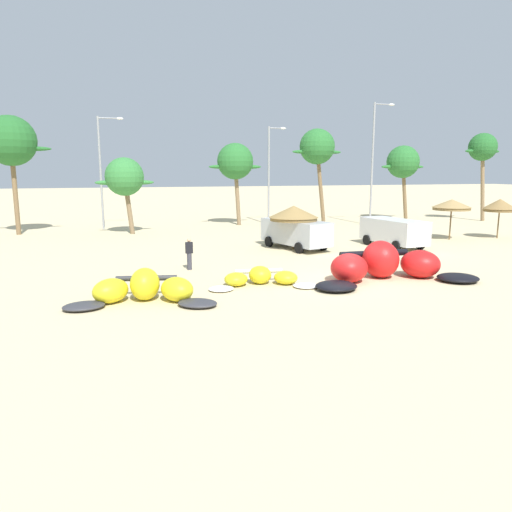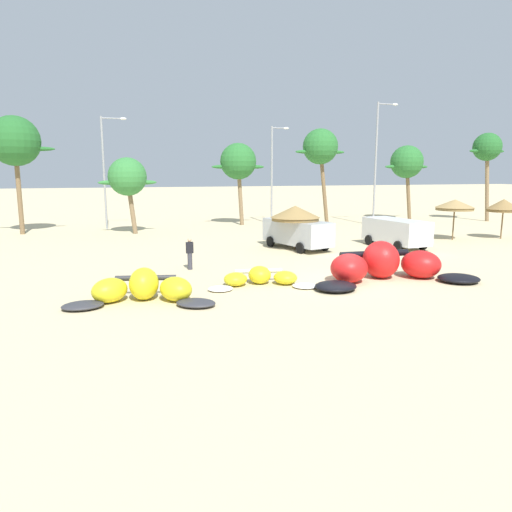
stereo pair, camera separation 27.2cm
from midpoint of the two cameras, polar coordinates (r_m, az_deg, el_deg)
The scene contains 19 objects.
ground_plane at distance 22.09m, azimuth 9.88°, elevation -2.97°, with size 260.00×260.00×0.00m, color beige.
kite_far_left at distance 18.80m, azimuth -13.66°, elevation -3.92°, with size 5.78×3.28×1.25m.
kite_left at distance 20.98m, azimuth 0.23°, elevation -2.66°, with size 4.95×2.60×0.79m.
kite_left_of_center at distance 22.68m, azimuth 14.87°, elevation -1.09°, with size 8.28×3.83×1.75m.
beach_umbrella_near_van at distance 30.29m, azimuth 4.26°, elevation 5.15°, with size 3.14×3.14×2.79m.
beach_umbrella_middle at distance 37.29m, azimuth 22.18°, elevation 5.71°, with size 2.74×2.74×2.93m.
beach_umbrella_near_palms at distance 39.52m, azimuth 26.97°, elevation 5.44°, with size 2.37×2.37×2.92m.
parked_van at distance 32.58m, azimuth 15.77°, elevation 2.96°, with size 2.62×4.96×1.84m.
parked_car_second at distance 30.85m, azimuth 4.36°, elevation 2.93°, with size 3.33×5.46×1.84m.
person_near_kites at distance 24.34m, azimuth -8.31°, elevation 0.26°, with size 0.36×0.24×1.62m.
palm_leftmost at distance 41.83m, azimuth -27.47°, elevation 12.05°, with size 5.74×3.83×9.13m.
palm_left at distance 39.03m, azimuth -15.64°, elevation 9.04°, with size 4.48×2.99×6.00m.
palm_left_of_gap at distance 44.04m, azimuth -2.68°, elevation 11.16°, with size 4.91×3.27×7.44m.
palm_center_left at distance 46.43m, azimuth 7.16°, elevation 12.74°, with size 4.99×3.33×8.86m.
palm_center_right at distance 50.77m, azimuth 17.03°, elevation 10.63°, with size 4.85×3.24×7.45m.
palm_right_of_gap at distance 52.41m, azimuth 25.35°, elevation 11.51°, with size 4.02×2.68×8.58m.
lamppost_west at distance 42.92m, azimuth -18.06°, elevation 10.13°, with size 2.15×0.24×9.43m.
lamppost_west_center at distance 44.65m, azimuth 1.53°, elevation 10.22°, with size 1.73×0.24×8.94m.
lamppost_east_center at distance 45.05m, azimuth 13.76°, elevation 11.27°, with size 2.07×0.24×10.93m.
Camera 1 is at (-9.91, -19.14, 4.96)m, focal length 33.44 mm.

